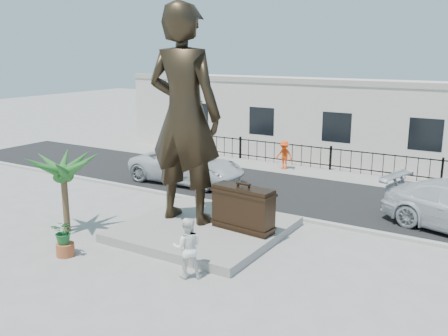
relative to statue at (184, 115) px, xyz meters
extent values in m
plane|color=#9E9991|center=(1.40, -1.68, -4.05)|extent=(100.00, 100.00, 0.00)
cube|color=black|center=(1.40, 6.32, -4.05)|extent=(40.00, 7.00, 0.01)
cube|color=#A5A399|center=(1.40, 2.82, -3.99)|extent=(40.00, 0.25, 0.12)
cube|color=#9E9991|center=(1.40, 10.32, -4.04)|extent=(40.00, 2.50, 0.02)
cube|color=gray|center=(0.90, -0.18, -3.90)|extent=(5.20, 5.20, 0.30)
cube|color=black|center=(1.40, 11.12, -3.45)|extent=(22.00, 0.10, 1.20)
cube|color=silver|center=(1.40, 15.32, -1.85)|extent=(28.00, 7.00, 4.40)
imported|color=black|center=(0.00, 0.00, 0.00)|extent=(2.84, 1.96, 7.51)
cube|color=black|center=(2.29, 0.11, -3.00)|extent=(2.18, 0.87, 1.50)
imported|color=white|center=(2.41, -3.28, -3.18)|extent=(1.07, 1.02, 1.75)
imported|color=silver|center=(-3.62, 5.13, -3.26)|extent=(5.74, 2.76, 1.58)
imported|color=#FF470D|center=(-0.77, 9.99, -3.27)|extent=(1.03, 0.65, 1.52)
cylinder|color=#A14E2A|center=(-1.68, -4.07, -3.85)|extent=(0.56, 0.56, 0.40)
imported|color=#1E5D28|center=(-1.68, -4.07, -3.26)|extent=(0.88, 0.82, 0.78)
camera|label=1|loc=(10.08, -13.82, 2.19)|focal=40.00mm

